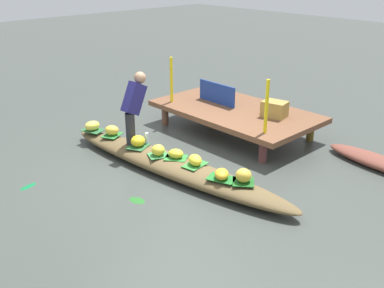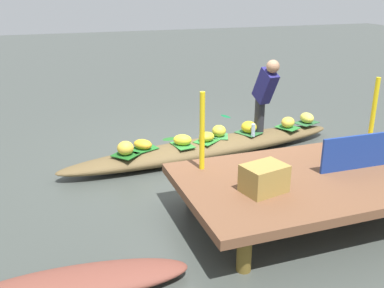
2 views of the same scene
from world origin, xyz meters
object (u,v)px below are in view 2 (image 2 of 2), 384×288
object	(u,v)px
market_banner	(358,152)
banana_bunch_2	(249,127)
moored_boat	(82,282)
banana_bunch_4	(288,122)
banana_bunch_6	(307,118)
water_bottle	(253,130)
produce_crate	(264,178)
banana_bunch_1	(207,137)
banana_bunch_7	(125,148)
vendor_person	(265,92)
banana_bunch_5	(143,144)
banana_bunch_3	(219,131)
banana_bunch_0	(182,140)
vendor_boat	(208,148)

from	to	relation	value
market_banner	banana_bunch_2	bearing A→B (deg)	-81.94
moored_boat	banana_bunch_4	size ratio (longest dim) A/B	7.51
banana_bunch_6	market_banner	bearing A→B (deg)	68.89
banana_bunch_4	water_bottle	xyz separation A→B (m)	(0.75, 0.21, 0.01)
banana_bunch_4	produce_crate	bearing A→B (deg)	53.79
banana_bunch_2	produce_crate	distance (m)	2.61
banana_bunch_1	banana_bunch_4	bearing A→B (deg)	-173.15
banana_bunch_2	banana_bunch_7	xyz separation A→B (m)	(2.07, 0.31, 0.00)
banana_bunch_7	produce_crate	bearing A→B (deg)	116.65
produce_crate	market_banner	bearing A→B (deg)	-172.35
banana_bunch_4	banana_bunch_1	bearing A→B (deg)	6.85
vendor_person	banana_bunch_7	bearing A→B (deg)	5.29
vendor_person	banana_bunch_5	bearing A→B (deg)	1.72
banana_bunch_3	market_banner	world-z (taller)	market_banner
banana_bunch_6	banana_bunch_4	bearing A→B (deg)	15.54
banana_bunch_0	banana_bunch_2	distance (m)	1.21
banana_bunch_1	vendor_boat	bearing A→B (deg)	-129.56
banana_bunch_3	banana_bunch_5	distance (m)	1.27
banana_bunch_5	vendor_person	size ratio (longest dim) A/B	0.24
banana_bunch_2	water_bottle	bearing A→B (deg)	84.87
banana_bunch_2	banana_bunch_3	distance (m)	0.53
banana_bunch_2	produce_crate	size ratio (longest dim) A/B	0.58
banana_bunch_3	water_bottle	distance (m)	0.54
banana_bunch_4	market_banner	world-z (taller)	market_banner
moored_boat	banana_bunch_2	bearing A→B (deg)	-132.20
banana_bunch_0	banana_bunch_4	bearing A→B (deg)	-173.36
banana_bunch_6	vendor_person	bearing A→B (deg)	14.28
produce_crate	banana_bunch_2	bearing A→B (deg)	-113.36
banana_bunch_1	vendor_person	distance (m)	1.17
banana_bunch_4	produce_crate	xyz separation A→B (m)	(1.77, 2.41, 0.28)
banana_bunch_1	banana_bunch_7	world-z (taller)	banana_bunch_7
vendor_boat	banana_bunch_0	xyz separation A→B (m)	(0.45, 0.10, 0.21)
banana_bunch_3	banana_bunch_5	size ratio (longest dim) A/B	0.77
banana_bunch_0	vendor_person	world-z (taller)	vendor_person
banana_bunch_7	vendor_person	size ratio (longest dim) A/B	0.19
banana_bunch_3	banana_bunch_7	world-z (taller)	banana_bunch_7
banana_bunch_0	banana_bunch_7	distance (m)	0.89
vendor_boat	vendor_person	size ratio (longest dim) A/B	3.85
banana_bunch_6	market_banner	world-z (taller)	market_banner
banana_bunch_4	produce_crate	size ratio (longest dim) A/B	0.57
banana_bunch_4	banana_bunch_0	bearing A→B (deg)	6.64
banana_bunch_0	produce_crate	xyz separation A→B (m)	(-0.16, 2.19, 0.29)
banana_bunch_4	water_bottle	size ratio (longest dim) A/B	1.23
moored_boat	banana_bunch_0	size ratio (longest dim) A/B	6.86
banana_bunch_6	banana_bunch_0	bearing A→B (deg)	8.37
banana_bunch_6	water_bottle	distance (m)	1.25
banana_bunch_7	banana_bunch_4	bearing A→B (deg)	-173.16
vendor_boat	banana_bunch_3	size ratio (longest dim) A/B	21.02
banana_bunch_0	banana_bunch_2	world-z (taller)	banana_bunch_2
banana_bunch_4	moored_boat	bearing A→B (deg)	36.82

